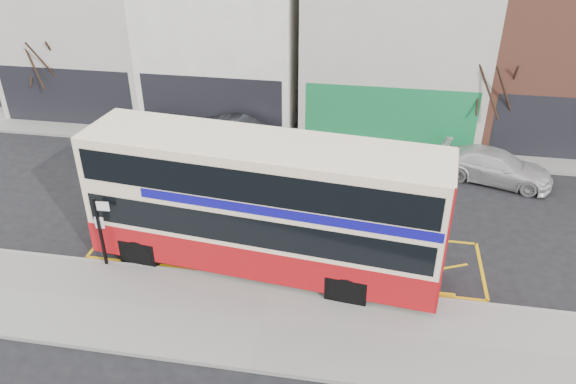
% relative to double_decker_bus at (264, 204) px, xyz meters
% --- Properties ---
extents(ground, '(120.00, 120.00, 0.00)m').
position_rel_double_decker_bus_xyz_m(ground, '(0.52, -0.60, -2.51)').
color(ground, black).
rests_on(ground, ground).
extents(pavement, '(40.00, 4.00, 0.15)m').
position_rel_double_decker_bus_xyz_m(pavement, '(0.52, -2.90, -2.43)').
color(pavement, gray).
rests_on(pavement, ground).
extents(kerb, '(40.00, 0.15, 0.15)m').
position_rel_double_decker_bus_xyz_m(kerb, '(0.52, -0.97, -2.43)').
color(kerb, gray).
rests_on(kerb, ground).
extents(far_pavement, '(50.00, 3.00, 0.15)m').
position_rel_double_decker_bus_xyz_m(far_pavement, '(0.52, 10.40, -2.43)').
color(far_pavement, gray).
rests_on(far_pavement, ground).
extents(road_markings, '(14.00, 3.40, 0.01)m').
position_rel_double_decker_bus_xyz_m(road_markings, '(0.52, 1.00, -2.50)').
color(road_markings, '#DBA00B').
rests_on(road_markings, ground).
extents(terrace_far_left, '(8.00, 8.01, 10.80)m').
position_rel_double_decker_bus_xyz_m(terrace_far_left, '(-12.98, 14.39, 2.32)').
color(terrace_far_left, beige).
rests_on(terrace_far_left, ground).
extents(terrace_left, '(8.00, 8.01, 11.80)m').
position_rel_double_decker_bus_xyz_m(terrace_left, '(-4.98, 14.39, 2.81)').
color(terrace_left, white).
rests_on(terrace_left, ground).
extents(terrace_green_shop, '(9.00, 8.01, 11.30)m').
position_rel_double_decker_bus_xyz_m(terrace_green_shop, '(4.02, 14.39, 2.56)').
color(terrace_green_shop, beige).
rests_on(terrace_green_shop, ground).
extents(double_decker_bus, '(12.16, 4.01, 4.77)m').
position_rel_double_decker_bus_xyz_m(double_decker_bus, '(0.00, 0.00, 0.00)').
color(double_decker_bus, '#FFE7C2').
rests_on(double_decker_bus, ground).
extents(bus_stop_post, '(0.66, 0.13, 2.65)m').
position_rel_double_decker_bus_xyz_m(bus_stop_post, '(-5.42, -1.06, -0.74)').
color(bus_stop_post, black).
rests_on(bus_stop_post, pavement).
extents(car_silver, '(4.72, 2.74, 1.51)m').
position_rel_double_decker_bus_xyz_m(car_silver, '(-7.01, 8.44, -1.75)').
color(car_silver, '#97989C').
rests_on(car_silver, ground).
extents(car_grey, '(4.80, 2.08, 1.54)m').
position_rel_double_decker_bus_xyz_m(car_grey, '(-3.15, 9.17, -1.74)').
color(car_grey, '#42464A').
rests_on(car_grey, ground).
extents(car_white, '(5.25, 3.25, 1.42)m').
position_rel_double_decker_bus_xyz_m(car_white, '(8.81, 7.85, -1.80)').
color(car_white, silver).
rests_on(car_white, ground).
extents(street_tree_left, '(2.76, 2.76, 5.96)m').
position_rel_double_decker_bus_xyz_m(street_tree_left, '(-14.07, 10.85, 1.56)').
color(street_tree_left, '#2F2015').
rests_on(street_tree_left, ground).
extents(street_tree_right, '(2.76, 2.76, 5.96)m').
position_rel_double_decker_bus_xyz_m(street_tree_right, '(8.69, 10.73, 1.56)').
color(street_tree_right, '#2F2015').
rests_on(street_tree_right, ground).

